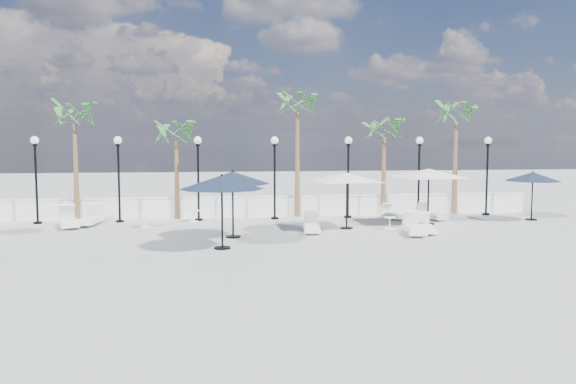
{
  "coord_description": "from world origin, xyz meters",
  "views": [
    {
      "loc": [
        -3.12,
        -19.27,
        3.54
      ],
      "look_at": [
        0.23,
        3.81,
        1.5
      ],
      "focal_mm": 35.0,
      "sensor_mm": 36.0,
      "label": 1
    }
  ],
  "objects": [
    {
      "name": "palm_2",
      "position": [
        1.2,
        7.3,
        5.12
      ],
      "size": [
        2.6,
        2.6,
        6.1
      ],
      "color": "brown",
      "rests_on": "ground"
    },
    {
      "name": "palm_1",
      "position": [
        -4.5,
        7.3,
        3.75
      ],
      "size": [
        2.6,
        2.6,
        4.7
      ],
      "color": "brown",
      "rests_on": "ground"
    },
    {
      "name": "lamppost_4",
      "position": [
        3.5,
        6.5,
        2.49
      ],
      "size": [
        0.36,
        0.36,
        3.84
      ],
      "color": "black",
      "rests_on": "ground"
    },
    {
      "name": "parasol_navy_right",
      "position": [
        11.67,
        4.47,
        1.99
      ],
      "size": [
        2.53,
        2.53,
        2.27
      ],
      "color": "black",
      "rests_on": "ground"
    },
    {
      "name": "palm_3",
      "position": [
        5.5,
        7.3,
        3.95
      ],
      "size": [
        2.6,
        2.6,
        4.9
      ],
      "color": "brown",
      "rests_on": "ground"
    },
    {
      "name": "parasol_navy_mid",
      "position": [
        -2.16,
        1.66,
        2.23
      ],
      "size": [
        2.83,
        2.83,
        2.54
      ],
      "color": "black",
      "rests_on": "ground"
    },
    {
      "name": "lounger_4",
      "position": [
        5.44,
        5.77,
        0.21
      ],
      "size": [
        0.82,
        1.7,
        0.61
      ],
      "rotation": [
        0.0,
        0.0,
        0.18
      ],
      "color": "white",
      "rests_on": "ground"
    },
    {
      "name": "balustrade",
      "position": [
        0.0,
        7.5,
        0.47
      ],
      "size": [
        26.0,
        0.3,
        1.01
      ],
      "color": "silver",
      "rests_on": "ground"
    },
    {
      "name": "palm_0",
      "position": [
        -9.0,
        7.3,
        4.53
      ],
      "size": [
        2.6,
        2.6,
        5.5
      ],
      "color": "brown",
      "rests_on": "ground"
    },
    {
      "name": "lounger_7",
      "position": [
        7.17,
        5.36,
        0.24
      ],
      "size": [
        1.0,
        1.99,
        0.71
      ],
      "rotation": [
        0.0,
        0.0,
        0.21
      ],
      "color": "white",
      "rests_on": "ground"
    },
    {
      "name": "side_table_2",
      "position": [
        4.31,
        2.74,
        0.31
      ],
      "size": [
        0.52,
        0.52,
        0.51
      ],
      "color": "white",
      "rests_on": "ground"
    },
    {
      "name": "parasol_cream_sq_a",
      "position": [
        2.6,
        3.17,
        2.31
      ],
      "size": [
        5.08,
        5.08,
        2.5
      ],
      "color": "black",
      "rests_on": "ground"
    },
    {
      "name": "palm_4",
      "position": [
        9.2,
        7.3,
        4.73
      ],
      "size": [
        2.6,
        2.6,
        5.7
      ],
      "color": "brown",
      "rests_on": "ground"
    },
    {
      "name": "lamppost_2",
      "position": [
        -3.5,
        6.5,
        2.49
      ],
      "size": [
        0.36,
        0.36,
        3.84
      ],
      "color": "black",
      "rests_on": "ground"
    },
    {
      "name": "lounger_0",
      "position": [
        -8.12,
        5.79,
        0.26
      ],
      "size": [
        0.93,
        2.15,
        0.78
      ],
      "rotation": [
        0.0,
        0.0,
        -0.12
      ],
      "color": "white",
      "rests_on": "ground"
    },
    {
      "name": "lounger_3",
      "position": [
        0.99,
        2.46,
        0.24
      ],
      "size": [
        0.87,
        1.97,
        0.71
      ],
      "rotation": [
        0.0,
        0.0,
        -0.13
      ],
      "color": "white",
      "rests_on": "ground"
    },
    {
      "name": "side_table_1",
      "position": [
        -3.73,
        6.17,
        0.31
      ],
      "size": [
        0.53,
        0.53,
        0.52
      ],
      "color": "white",
      "rests_on": "ground"
    },
    {
      "name": "lamppost_1",
      "position": [
        -7.0,
        6.5,
        2.49
      ],
      "size": [
        0.36,
        0.36,
        3.84
      ],
      "color": "black",
      "rests_on": "ground"
    },
    {
      "name": "side_table_0",
      "position": [
        -5.68,
        4.69,
        0.32
      ],
      "size": [
        0.54,
        0.54,
        0.52
      ],
      "color": "white",
      "rests_on": "ground"
    },
    {
      "name": "lamppost_0",
      "position": [
        -10.5,
        6.5,
        2.49
      ],
      "size": [
        0.36,
        0.36,
        3.84
      ],
      "color": "black",
      "rests_on": "ground"
    },
    {
      "name": "lamppost_3",
      "position": [
        0.0,
        6.5,
        2.49
      ],
      "size": [
        0.36,
        0.36,
        3.84
      ],
      "color": "black",
      "rests_on": "ground"
    },
    {
      "name": "lounger_6",
      "position": [
        5.42,
        1.65,
        0.23
      ],
      "size": [
        0.95,
        1.9,
        0.68
      ],
      "rotation": [
        0.0,
        0.0,
        -0.21
      ],
      "color": "white",
      "rests_on": "ground"
    },
    {
      "name": "lamppost_6",
      "position": [
        10.5,
        6.5,
        2.49
      ],
      "size": [
        0.36,
        0.36,
        3.84
      ],
      "color": "black",
      "rests_on": "ground"
    },
    {
      "name": "lounger_1",
      "position": [
        -8.21,
        6.22,
        0.23
      ],
      "size": [
        0.62,
        1.83,
        0.68
      ],
      "rotation": [
        0.0,
        0.0,
        -0.01
      ],
      "color": "white",
      "rests_on": "ground"
    },
    {
      "name": "parasol_navy_left",
      "position": [
        -2.63,
        -0.56,
        2.22
      ],
      "size": [
        2.85,
        2.85,
        2.52
      ],
      "color": "black",
      "rests_on": "ground"
    },
    {
      "name": "lamppost_5",
      "position": [
        7.0,
        6.5,
        2.49
      ],
      "size": [
        0.36,
        0.36,
        3.84
      ],
      "color": "black",
      "rests_on": "ground"
    },
    {
      "name": "lounger_5",
      "position": [
        4.81,
        1.31,
        0.26
      ],
      "size": [
        1.04,
        2.12,
        0.76
      ],
      "rotation": [
        0.0,
        0.0,
        -0.2
      ],
      "color": "white",
      "rests_on": "ground"
    },
    {
      "name": "parasol_cream_sq_b",
      "position": [
        6.4,
        3.84,
        2.41
      ],
      "size": [
        5.21,
        5.21,
        2.61
      ],
      "color": "black",
      "rests_on": "ground"
    },
    {
      "name": "lounger_2",
      "position": [
        -8.9,
        5.19,
        0.27
      ],
      "size": [
        1.3,
        2.27,
        0.81
      ],
      "rotation": [
        0.0,
        0.0,
        0.3
      ],
      "color": "white",
      "rests_on": "ground"
    },
    {
      "name": "ground",
      "position": [
        0.0,
        0.0,
        0.0
      ],
      "size": [
        100.0,
        100.0,
        0.0
      ],
      "primitive_type": "plane",
      "color": "#A1A19C",
      "rests_on": "ground"
    }
  ]
}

